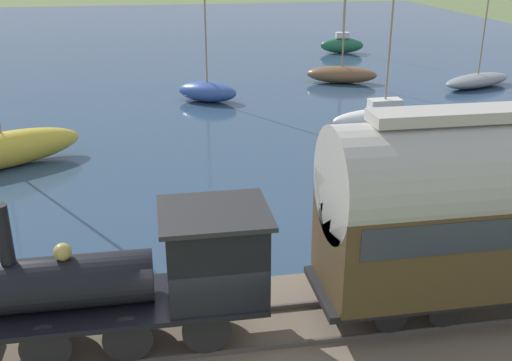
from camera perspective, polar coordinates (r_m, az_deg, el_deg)
The scene contains 12 objects.
harbor_water at distance 54.15m, azimuth -9.22°, elevation 12.36°, with size 80.00×80.00×0.01m.
rail_embankment at distance 13.73m, azimuth -4.90°, elevation -15.33°, with size 4.44×56.00×0.61m.
steam_locomotive at distance 12.62m, azimuth -10.07°, elevation -8.49°, with size 2.02×6.33×3.30m.
sailboat_gray at distance 40.78m, azimuth 20.34°, elevation 8.99°, with size 3.54×5.66×8.96m.
sailboat_white at distance 29.89m, azimuth 12.09°, elevation 5.92°, with size 1.42×5.22×7.71m.
sailboat_brown at distance 39.91m, azimuth 8.16°, elevation 10.02°, with size 2.93×4.81×8.60m.
sailboat_green at distance 51.27m, azimuth 8.20°, elevation 12.73°, with size 1.65×3.68×7.85m.
sailboat_yellow at distance 26.18m, azimuth -22.92°, elevation 2.74°, with size 4.30×6.24×9.10m.
sailboat_blue at distance 34.81m, azimuth -4.66°, elevation 8.49°, with size 3.30×3.94×7.22m.
rowboat_off_pier at distance 25.55m, azimuth 9.37°, elevation 2.54°, with size 1.56×2.79×0.49m.
rowboat_far_out at distance 21.87m, azimuth 12.49°, elevation -0.99°, with size 1.62×2.47×0.51m.
rowboat_near_shore at distance 24.47m, azimuth 18.41°, elevation 0.74°, with size 1.58×2.07×0.42m.
Camera 1 is at (-10.62, 0.77, 8.49)m, focal length 42.00 mm.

